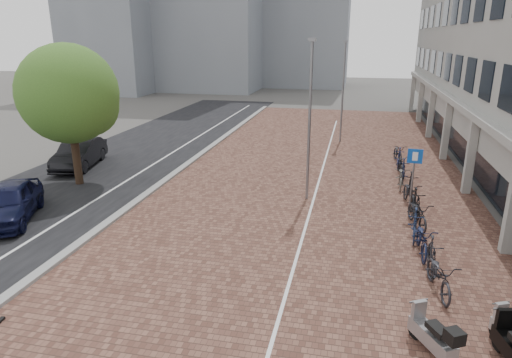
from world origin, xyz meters
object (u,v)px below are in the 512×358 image
at_px(car_dark, 79,154).
at_px(scooter_front, 432,334).
at_px(car_navy, 9,202).
at_px(parking_sign, 413,170).

height_order(car_dark, scooter_front, car_dark).
bearing_deg(car_navy, car_dark, 79.49).
distance_m(car_navy, parking_sign, 15.55).
xyz_separation_m(car_dark, scooter_front, (16.36, -11.77, -0.21)).
height_order(car_navy, parking_sign, parking_sign).
bearing_deg(scooter_front, car_navy, 133.66).
xyz_separation_m(car_navy, scooter_front, (14.63, -4.55, -0.20)).
distance_m(car_dark, parking_sign, 17.06).
height_order(scooter_front, parking_sign, parking_sign).
distance_m(car_dark, scooter_front, 20.16).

